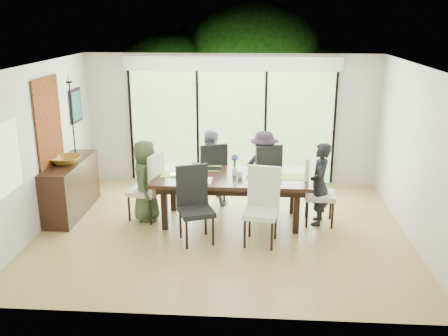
# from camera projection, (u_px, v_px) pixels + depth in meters

# --- Properties ---
(floor) EXTENTS (6.00, 5.00, 0.01)m
(floor) POSITION_uv_depth(u_px,v_px,m) (223.00, 230.00, 8.31)
(floor) COLOR olive
(floor) RESTS_ON ground
(ceiling) EXTENTS (6.00, 5.00, 0.01)m
(ceiling) POSITION_uv_depth(u_px,v_px,m) (223.00, 65.00, 7.51)
(ceiling) COLOR white
(ceiling) RESTS_ON wall_back
(wall_back) EXTENTS (6.00, 0.02, 2.70)m
(wall_back) POSITION_uv_depth(u_px,v_px,m) (231.00, 120.00, 10.30)
(wall_back) COLOR beige
(wall_back) RESTS_ON floor
(wall_front) EXTENTS (6.00, 0.02, 2.70)m
(wall_front) POSITION_uv_depth(u_px,v_px,m) (207.00, 211.00, 5.51)
(wall_front) COLOR silver
(wall_front) RESTS_ON floor
(wall_left) EXTENTS (0.02, 5.00, 2.70)m
(wall_left) POSITION_uv_depth(u_px,v_px,m) (39.00, 148.00, 8.11)
(wall_left) COLOR beige
(wall_left) RESTS_ON floor
(wall_right) EXTENTS (0.02, 5.00, 2.70)m
(wall_right) POSITION_uv_depth(u_px,v_px,m) (417.00, 155.00, 7.71)
(wall_right) COLOR beige
(wall_right) RESTS_ON floor
(glass_doors) EXTENTS (4.20, 0.02, 2.30)m
(glass_doors) POSITION_uv_depth(u_px,v_px,m) (231.00, 127.00, 10.31)
(glass_doors) COLOR #598C3F
(glass_doors) RESTS_ON wall_back
(blinds_header) EXTENTS (4.40, 0.06, 0.28)m
(blinds_header) POSITION_uv_depth(u_px,v_px,m) (232.00, 64.00, 9.92)
(blinds_header) COLOR white
(blinds_header) RESTS_ON wall_back
(mullion_a) EXTENTS (0.05, 0.04, 2.30)m
(mullion_a) POSITION_uv_depth(u_px,v_px,m) (131.00, 126.00, 10.44)
(mullion_a) COLOR black
(mullion_a) RESTS_ON wall_back
(mullion_b) EXTENTS (0.05, 0.04, 2.30)m
(mullion_b) POSITION_uv_depth(u_px,v_px,m) (198.00, 127.00, 10.34)
(mullion_b) COLOR black
(mullion_b) RESTS_ON wall_back
(mullion_c) EXTENTS (0.05, 0.04, 2.30)m
(mullion_c) POSITION_uv_depth(u_px,v_px,m) (265.00, 128.00, 10.25)
(mullion_c) COLOR black
(mullion_c) RESTS_ON wall_back
(mullion_d) EXTENTS (0.05, 0.04, 2.30)m
(mullion_d) POSITION_uv_depth(u_px,v_px,m) (334.00, 129.00, 10.16)
(mullion_d) COLOR black
(mullion_d) RESTS_ON wall_back
(side_window) EXTENTS (0.02, 0.90, 1.00)m
(side_window) POSITION_uv_depth(u_px,v_px,m) (4.00, 160.00, 6.91)
(side_window) COLOR #8CAD7F
(side_window) RESTS_ON wall_left
(deck) EXTENTS (6.00, 1.80, 0.10)m
(deck) POSITION_uv_depth(u_px,v_px,m) (233.00, 171.00, 11.56)
(deck) COLOR brown
(deck) RESTS_ON ground
(rail_top) EXTENTS (6.00, 0.08, 0.06)m
(rail_top) POSITION_uv_depth(u_px,v_px,m) (235.00, 138.00, 12.15)
(rail_top) COLOR brown
(rail_top) RESTS_ON deck
(foliage_left) EXTENTS (3.20, 3.20, 3.20)m
(foliage_left) POSITION_uv_depth(u_px,v_px,m) (168.00, 95.00, 12.96)
(foliage_left) COLOR #14380F
(foliage_left) RESTS_ON ground
(foliage_mid) EXTENTS (4.00, 4.00, 4.00)m
(foliage_mid) POSITION_uv_depth(u_px,v_px,m) (253.00, 79.00, 13.28)
(foliage_mid) COLOR #14380F
(foliage_mid) RESTS_ON ground
(foliage_right) EXTENTS (2.80, 2.80, 2.80)m
(foliage_right) POSITION_uv_depth(u_px,v_px,m) (324.00, 105.00, 12.56)
(foliage_right) COLOR #14380F
(foliage_right) RESTS_ON ground
(foliage_far) EXTENTS (3.60, 3.60, 3.60)m
(foliage_far) POSITION_uv_depth(u_px,v_px,m) (218.00, 82.00, 14.07)
(foliage_far) COLOR #14380F
(foliage_far) RESTS_ON ground
(table_top) EXTENTS (2.63, 1.21, 0.07)m
(table_top) POSITION_uv_depth(u_px,v_px,m) (231.00, 178.00, 8.44)
(table_top) COLOR black
(table_top) RESTS_ON floor
(table_apron) EXTENTS (2.41, 0.99, 0.11)m
(table_apron) POSITION_uv_depth(u_px,v_px,m) (231.00, 183.00, 8.47)
(table_apron) COLOR black
(table_apron) RESTS_ON floor
(table_leg_fl) EXTENTS (0.10, 0.10, 0.76)m
(table_leg_fl) POSITION_uv_depth(u_px,v_px,m) (165.00, 208.00, 8.22)
(table_leg_fl) COLOR black
(table_leg_fl) RESTS_ON floor
(table_leg_fr) EXTENTS (0.10, 0.10, 0.76)m
(table_leg_fr) POSITION_uv_depth(u_px,v_px,m) (296.00, 211.00, 8.08)
(table_leg_fr) COLOR black
(table_leg_fr) RESTS_ON floor
(table_leg_bl) EXTENTS (0.10, 0.10, 0.76)m
(table_leg_bl) POSITION_uv_depth(u_px,v_px,m) (173.00, 190.00, 9.04)
(table_leg_bl) COLOR black
(table_leg_bl) RESTS_ON floor
(table_leg_br) EXTENTS (0.10, 0.10, 0.76)m
(table_leg_br) POSITION_uv_depth(u_px,v_px,m) (293.00, 193.00, 8.90)
(table_leg_br) COLOR black
(table_leg_br) RESTS_ON floor
(chair_left_end) EXTENTS (0.62, 0.62, 1.21)m
(chair_left_end) POSITION_uv_depth(u_px,v_px,m) (145.00, 186.00, 8.59)
(chair_left_end) COLOR silver
(chair_left_end) RESTS_ON floor
(chair_right_end) EXTENTS (0.53, 0.53, 1.21)m
(chair_right_end) POSITION_uv_depth(u_px,v_px,m) (320.00, 190.00, 8.40)
(chair_right_end) COLOR silver
(chair_right_end) RESTS_ON floor
(chair_far_left) EXTENTS (0.67, 0.67, 1.21)m
(chair_far_left) POSITION_uv_depth(u_px,v_px,m) (210.00, 172.00, 9.34)
(chair_far_left) COLOR black
(chair_far_left) RESTS_ON floor
(chair_far_right) EXTENTS (0.66, 0.66, 1.21)m
(chair_far_right) POSITION_uv_depth(u_px,v_px,m) (263.00, 173.00, 9.27)
(chair_far_right) COLOR black
(chair_far_right) RESTS_ON floor
(chair_near_left) EXTENTS (0.65, 0.65, 1.21)m
(chair_near_left) POSITION_uv_depth(u_px,v_px,m) (196.00, 206.00, 7.70)
(chair_near_left) COLOR black
(chair_near_left) RESTS_ON floor
(chair_near_right) EXTENTS (0.58, 0.58, 1.21)m
(chair_near_right) POSITION_uv_depth(u_px,v_px,m) (261.00, 207.00, 7.63)
(chair_near_right) COLOR white
(chair_near_right) RESTS_ON floor
(person_left_end) EXTENTS (0.42, 0.66, 1.41)m
(person_left_end) POSITION_uv_depth(u_px,v_px,m) (146.00, 180.00, 8.56)
(person_left_end) COLOR #3C4931
(person_left_end) RESTS_ON floor
(person_right_end) EXTENTS (0.53, 0.72, 1.41)m
(person_right_end) POSITION_uv_depth(u_px,v_px,m) (319.00, 184.00, 8.37)
(person_right_end) COLOR black
(person_right_end) RESTS_ON floor
(person_far_left) EXTENTS (0.67, 0.44, 1.41)m
(person_far_left) POSITION_uv_depth(u_px,v_px,m) (210.00, 167.00, 9.29)
(person_far_left) COLOR #7694AB
(person_far_left) RESTS_ON floor
(person_far_right) EXTENTS (0.73, 0.55, 1.41)m
(person_far_right) POSITION_uv_depth(u_px,v_px,m) (264.00, 168.00, 9.22)
(person_far_right) COLOR #271D2C
(person_far_right) RESTS_ON floor
(placemat_left) EXTENTS (0.48, 0.35, 0.01)m
(placemat_left) POSITION_uv_depth(u_px,v_px,m) (176.00, 174.00, 8.49)
(placemat_left) COLOR #83BD43
(placemat_left) RESTS_ON table_top
(placemat_right) EXTENTS (0.48, 0.35, 0.01)m
(placemat_right) POSITION_uv_depth(u_px,v_px,m) (288.00, 177.00, 8.37)
(placemat_right) COLOR #9BB841
(placemat_right) RESTS_ON table_top
(placemat_far_l) EXTENTS (0.48, 0.35, 0.01)m
(placemat_far_l) POSITION_uv_depth(u_px,v_px,m) (207.00, 168.00, 8.84)
(placemat_far_l) COLOR #87C546
(placemat_far_l) RESTS_ON table_top
(placemat_far_r) EXTENTS (0.48, 0.35, 0.01)m
(placemat_far_r) POSITION_uv_depth(u_px,v_px,m) (264.00, 169.00, 8.78)
(placemat_far_r) COLOR #A5BC43
(placemat_far_r) RESTS_ON table_top
(placemat_paper) EXTENTS (0.48, 0.35, 0.01)m
(placemat_paper) POSITION_uv_depth(u_px,v_px,m) (197.00, 180.00, 8.18)
(placemat_paper) COLOR white
(placemat_paper) RESTS_ON table_top
(tablet_far_l) EXTENTS (0.29, 0.20, 0.01)m
(tablet_far_l) POSITION_uv_depth(u_px,v_px,m) (213.00, 168.00, 8.78)
(tablet_far_l) COLOR black
(tablet_far_l) RESTS_ON table_top
(tablet_far_r) EXTENTS (0.26, 0.19, 0.01)m
(tablet_far_r) POSITION_uv_depth(u_px,v_px,m) (261.00, 169.00, 8.73)
(tablet_far_r) COLOR black
(tablet_far_r) RESTS_ON table_top
(papers) EXTENTS (0.33, 0.24, 0.00)m
(papers) POSITION_uv_depth(u_px,v_px,m) (273.00, 177.00, 8.34)
(papers) COLOR white
(papers) RESTS_ON table_top
(platter_base) EXTENTS (0.29, 0.29, 0.03)m
(platter_base) POSITION_uv_depth(u_px,v_px,m) (197.00, 179.00, 8.18)
(platter_base) COLOR white
(platter_base) RESTS_ON table_top
(platter_snacks) EXTENTS (0.22, 0.22, 0.02)m
(platter_snacks) POSITION_uv_depth(u_px,v_px,m) (197.00, 178.00, 8.17)
(platter_snacks) COLOR orange
(platter_snacks) RESTS_ON table_top
(vase) EXTENTS (0.09, 0.09, 0.13)m
(vase) POSITION_uv_depth(u_px,v_px,m) (235.00, 171.00, 8.46)
(vase) COLOR silver
(vase) RESTS_ON table_top
(hyacinth_stems) EXTENTS (0.04, 0.04, 0.18)m
(hyacinth_stems) POSITION_uv_depth(u_px,v_px,m) (235.00, 164.00, 8.42)
(hyacinth_stems) COLOR #337226
(hyacinth_stems) RESTS_ON table_top
(hyacinth_blooms) EXTENTS (0.12, 0.12, 0.12)m
(hyacinth_blooms) POSITION_uv_depth(u_px,v_px,m) (235.00, 157.00, 8.39)
(hyacinth_blooms) COLOR #4452AA
(hyacinth_blooms) RESTS_ON table_top
(laptop) EXTENTS (0.38, 0.26, 0.03)m
(laptop) POSITION_uv_depth(u_px,v_px,m) (181.00, 176.00, 8.39)
(laptop) COLOR silver
(laptop) RESTS_ON table_top
(cup_a) EXTENTS (0.18, 0.18, 0.11)m
(cup_a) POSITION_uv_depth(u_px,v_px,m) (192.00, 169.00, 8.60)
(cup_a) COLOR white
(cup_a) RESTS_ON table_top
(cup_b) EXTENTS (0.15, 0.15, 0.10)m
(cup_b) POSITION_uv_depth(u_px,v_px,m) (240.00, 175.00, 8.31)
(cup_b) COLOR white
(cup_b) RESTS_ON table_top
(cup_c) EXTENTS (0.19, 0.19, 0.11)m
(cup_c) POSITION_uv_depth(u_px,v_px,m) (279.00, 172.00, 8.46)
(cup_c) COLOR white
(cup_c) RESTS_ON table_top
(book) EXTENTS (0.19, 0.25, 0.02)m
(book) POSITION_uv_depth(u_px,v_px,m) (246.00, 175.00, 8.46)
(book) COLOR white
(book) RESTS_ON table_top
(sideboard) EXTENTS (0.48, 1.70, 0.96)m
(sideboard) POSITION_uv_depth(u_px,v_px,m) (71.00, 187.00, 8.90)
(sideboard) COLOR black
(sideboard) RESTS_ON floor
(bowl) EXTENTS (0.51, 0.51, 0.12)m
(bowl) POSITION_uv_depth(u_px,v_px,m) (66.00, 160.00, 8.64)
(bowl) COLOR brown
(bowl) RESTS_ON sideboard
(candlestick_base) EXTENTS (0.11, 0.11, 0.04)m
(candlestick_base) POSITION_uv_depth(u_px,v_px,m) (76.00, 155.00, 9.08)
(candlestick_base) COLOR black
(candlestick_base) RESTS_ON sideboard
(candlestick_shaft) EXTENTS (0.03, 0.03, 1.33)m
(candlestick_shaft) POSITION_uv_depth(u_px,v_px,m) (72.00, 119.00, 8.89)
(candlestick_shaft) COLOR black
(candlestick_shaft) RESTS_ON sideboard
(candlestick_pan) EXTENTS (0.11, 0.11, 0.03)m
(candlestick_pan) POSITION_uv_depth(u_px,v_px,m) (69.00, 82.00, 8.69)
(candlestick_pan) COLOR black
(candlestick_pan) RESTS_ON sideboard
(candle) EXTENTS (0.04, 0.04, 0.11)m
(candle) POSITION_uv_depth(u_px,v_px,m) (69.00, 78.00, 8.67)
(candle) COLOR silver
(candle) RESTS_ON sideboard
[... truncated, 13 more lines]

